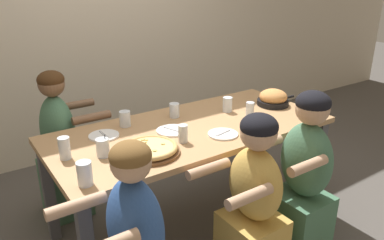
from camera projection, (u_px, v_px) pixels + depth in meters
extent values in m
plane|color=#514C47|center=(192.00, 220.00, 2.89)|extent=(18.00, 18.00, 0.00)
cube|color=tan|center=(192.00, 129.00, 2.61)|extent=(1.97, 0.89, 0.04)
cube|color=#4C4C51|center=(317.00, 165.00, 2.95)|extent=(0.07, 0.07, 0.74)
cube|color=#4C4C51|center=(49.00, 193.00, 2.57)|extent=(0.07, 0.07, 0.74)
cube|color=#4C4C51|center=(250.00, 133.00, 3.54)|extent=(0.07, 0.07, 0.74)
cylinder|color=brown|center=(150.00, 152.00, 2.21)|extent=(0.36, 0.36, 0.02)
torus|color=tan|center=(150.00, 148.00, 2.20)|extent=(0.33, 0.33, 0.03)
cylinder|color=#E5C675|center=(150.00, 149.00, 2.21)|extent=(0.29, 0.29, 0.03)
cylinder|color=#E5C166|center=(155.00, 150.00, 2.15)|extent=(0.02, 0.02, 0.01)
cylinder|color=#E5C166|center=(143.00, 139.00, 2.29)|extent=(0.02, 0.02, 0.01)
cylinder|color=#E5C166|center=(145.00, 142.00, 2.25)|extent=(0.02, 0.02, 0.01)
cylinder|color=#E5C166|center=(146.00, 140.00, 2.29)|extent=(0.02, 0.02, 0.01)
cylinder|color=#E5C166|center=(163.00, 144.00, 2.23)|extent=(0.02, 0.02, 0.01)
cylinder|color=black|center=(273.00, 102.00, 3.03)|extent=(0.25, 0.25, 0.04)
cylinder|color=black|center=(288.00, 97.00, 3.13)|extent=(0.11, 0.02, 0.02)
ellipsoid|color=#D68E4C|center=(273.00, 97.00, 3.02)|extent=(0.22, 0.22, 0.12)
cylinder|color=white|center=(104.00, 136.00, 2.45)|extent=(0.20, 0.20, 0.01)
cube|color=#B7B7BC|center=(104.00, 134.00, 2.44)|extent=(0.01, 0.14, 0.01)
cylinder|color=white|center=(172.00, 131.00, 2.53)|extent=(0.21, 0.21, 0.01)
cube|color=#B7B7BC|center=(172.00, 129.00, 2.52)|extent=(0.06, 0.14, 0.01)
cylinder|color=white|center=(223.00, 134.00, 2.47)|extent=(0.20, 0.20, 0.01)
cube|color=#B7B7BC|center=(223.00, 133.00, 2.47)|extent=(0.14, 0.04, 0.01)
cylinder|color=silver|center=(103.00, 148.00, 2.16)|extent=(0.08, 0.08, 0.11)
cylinder|color=#1EA8DB|center=(103.00, 150.00, 2.17)|extent=(0.07, 0.07, 0.08)
cylinder|color=black|center=(105.00, 145.00, 2.17)|extent=(0.00, 0.02, 0.14)
cylinder|color=silver|center=(250.00, 109.00, 2.78)|extent=(0.06, 0.06, 0.11)
cylinder|color=black|center=(250.00, 112.00, 2.79)|extent=(0.05, 0.05, 0.06)
cylinder|color=silver|center=(228.00, 104.00, 2.88)|extent=(0.07, 0.07, 0.11)
cylinder|color=silver|center=(227.00, 107.00, 2.88)|extent=(0.06, 0.06, 0.08)
cylinder|color=silver|center=(125.00, 119.00, 2.60)|extent=(0.08, 0.08, 0.11)
cylinder|color=silver|center=(125.00, 120.00, 2.60)|extent=(0.07, 0.07, 0.09)
cylinder|color=silver|center=(183.00, 134.00, 2.35)|extent=(0.06, 0.06, 0.11)
cylinder|color=black|center=(183.00, 136.00, 2.35)|extent=(0.05, 0.05, 0.08)
cylinder|color=silver|center=(261.00, 123.00, 2.52)|extent=(0.06, 0.06, 0.12)
cylinder|color=black|center=(261.00, 126.00, 2.53)|extent=(0.06, 0.06, 0.07)
cylinder|color=silver|center=(174.00, 110.00, 2.77)|extent=(0.07, 0.07, 0.11)
cylinder|color=silver|center=(65.00, 148.00, 2.13)|extent=(0.07, 0.07, 0.13)
cylinder|color=black|center=(65.00, 154.00, 2.14)|extent=(0.06, 0.06, 0.06)
cylinder|color=silver|center=(85.00, 174.00, 1.86)|extent=(0.08, 0.08, 0.13)
cylinder|color=silver|center=(85.00, 179.00, 1.87)|extent=(0.07, 0.07, 0.07)
ellipsoid|color=#2D5193|center=(135.00, 227.00, 1.72)|extent=(0.24, 0.36, 0.50)
sphere|color=tan|center=(131.00, 162.00, 1.60)|extent=(0.18, 0.18, 0.18)
ellipsoid|color=brown|center=(130.00, 156.00, 1.59)|extent=(0.19, 0.19, 0.13)
cylinder|color=tan|center=(76.00, 206.00, 1.71)|extent=(0.28, 0.06, 0.06)
cube|color=#477556|center=(66.00, 187.00, 2.93)|extent=(0.32, 0.34, 0.44)
ellipsoid|color=#477556|center=(58.00, 130.00, 2.76)|extent=(0.24, 0.36, 0.53)
sphere|color=brown|center=(51.00, 84.00, 2.63)|extent=(0.18, 0.18, 0.18)
ellipsoid|color=#422814|center=(51.00, 80.00, 2.62)|extent=(0.19, 0.19, 0.13)
cylinder|color=brown|center=(76.00, 105.00, 2.96)|extent=(0.28, 0.06, 0.06)
cylinder|color=brown|center=(92.00, 118.00, 2.69)|extent=(0.28, 0.06, 0.06)
ellipsoid|color=gold|center=(255.00, 184.00, 2.13)|extent=(0.24, 0.36, 0.44)
sphere|color=tan|center=(259.00, 133.00, 2.01)|extent=(0.20, 0.20, 0.20)
ellipsoid|color=black|center=(259.00, 126.00, 2.00)|extent=(0.21, 0.21, 0.14)
cylinder|color=tan|center=(250.00, 196.00, 1.86)|extent=(0.28, 0.06, 0.06)
cylinder|color=tan|center=(208.00, 169.00, 2.12)|extent=(0.28, 0.06, 0.06)
cube|color=#477556|center=(298.00, 222.00, 2.51)|extent=(0.32, 0.34, 0.44)
ellipsoid|color=#477556|center=(306.00, 160.00, 2.35)|extent=(0.24, 0.36, 0.50)
sphere|color=tan|center=(313.00, 108.00, 2.22)|extent=(0.20, 0.20, 0.20)
ellipsoid|color=black|center=(313.00, 103.00, 2.21)|extent=(0.21, 0.21, 0.14)
cylinder|color=tan|center=(308.00, 166.00, 2.07)|extent=(0.28, 0.06, 0.06)
cylinder|color=tan|center=(264.00, 144.00, 2.33)|extent=(0.28, 0.06, 0.06)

